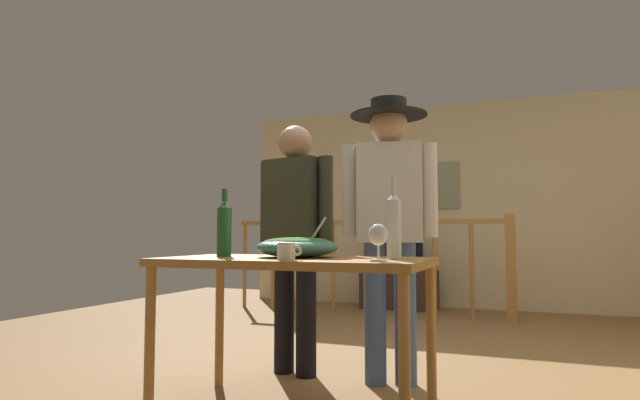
{
  "coord_description": "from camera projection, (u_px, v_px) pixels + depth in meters",
  "views": [
    {
      "loc": [
        0.84,
        -3.43,
        0.89
      ],
      "look_at": [
        -0.26,
        -0.65,
        1.09
      ],
      "focal_mm": 29.54,
      "sensor_mm": 36.0,
      "label": 1
    }
  ],
  "objects": [
    {
      "name": "serving_table",
      "position": [
        294.0,
        275.0,
        2.63
      ],
      "size": [
        1.33,
        0.7,
        0.78
      ],
      "color": "#9E6B33",
      "rests_on": "ground_plane"
    },
    {
      "name": "framed_picture",
      "position": [
        434.0,
        186.0,
        6.6
      ],
      "size": [
        0.64,
        0.03,
        0.59
      ],
      "primitive_type": "cube",
      "color": "gray"
    },
    {
      "name": "flat_screen_tv",
      "position": [
        398.0,
        248.0,
        6.4
      ],
      "size": [
        0.59,
        0.12,
        0.47
      ],
      "color": "black",
      "rests_on": "tv_console"
    },
    {
      "name": "ground_plane",
      "position": [
        393.0,
        372.0,
        3.43
      ],
      "size": [
        8.53,
        8.53,
        0.0
      ],
      "primitive_type": "plane",
      "color": "olive"
    },
    {
      "name": "wine_bottle_clear",
      "position": [
        394.0,
        225.0,
        2.47
      ],
      "size": [
        0.07,
        0.07,
        0.4
      ],
      "color": "silver",
      "rests_on": "serving_table"
    },
    {
      "name": "person_standing_left",
      "position": [
        295.0,
        226.0,
        3.42
      ],
      "size": [
        0.57,
        0.31,
        1.61
      ],
      "rotation": [
        0.0,
        0.0,
        2.9
      ],
      "color": "black",
      "rests_on": "ground_plane"
    },
    {
      "name": "back_wall",
      "position": [
        455.0,
        205.0,
        6.55
      ],
      "size": [
        5.42,
        0.1,
        2.53
      ],
      "primitive_type": "cube",
      "color": "beige",
      "rests_on": "ground_plane"
    },
    {
      "name": "tv_console",
      "position": [
        399.0,
        289.0,
        6.39
      ],
      "size": [
        0.9,
        0.4,
        0.46
      ],
      "primitive_type": "cube",
      "color": "#38281E",
      "rests_on": "ground_plane"
    },
    {
      "name": "salad_bowl",
      "position": [
        297.0,
        246.0,
        2.68
      ],
      "size": [
        0.42,
        0.42,
        0.21
      ],
      "color": "#337060",
      "rests_on": "serving_table"
    },
    {
      "name": "wine_glass",
      "position": [
        378.0,
        236.0,
        2.27
      ],
      "size": [
        0.09,
        0.09,
        0.16
      ],
      "color": "silver",
      "rests_on": "serving_table"
    },
    {
      "name": "person_standing_right",
      "position": [
        389.0,
        210.0,
        3.2
      ],
      "size": [
        0.57,
        0.47,
        1.73
      ],
      "rotation": [
        0.0,
        0.0,
        3.38
      ],
      "color": "#3D5684",
      "rests_on": "ground_plane"
    },
    {
      "name": "wine_bottle_green",
      "position": [
        224.0,
        228.0,
        2.79
      ],
      "size": [
        0.08,
        0.08,
        0.36
      ],
      "color": "#1E5628",
      "rests_on": "serving_table"
    },
    {
      "name": "stair_railing",
      "position": [
        403.0,
        255.0,
        5.83
      ],
      "size": [
        3.22,
        0.1,
        1.11
      ],
      "color": "#9E6B33",
      "rests_on": "ground_plane"
    },
    {
      "name": "mug_white",
      "position": [
        287.0,
        251.0,
        2.38
      ],
      "size": [
        0.12,
        0.08,
        0.08
      ],
      "color": "white",
      "rests_on": "serving_table"
    }
  ]
}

